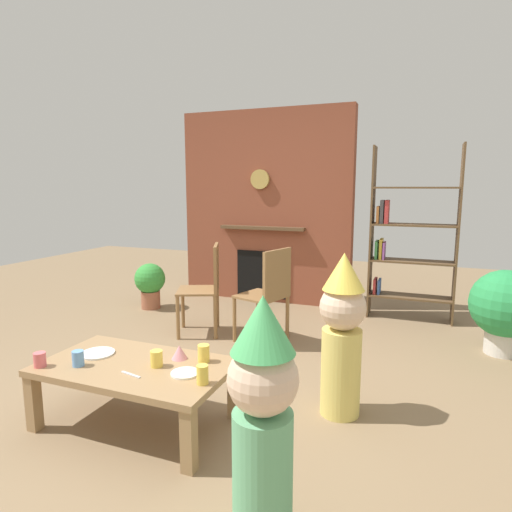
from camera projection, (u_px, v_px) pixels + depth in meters
name	position (u px, v px, depth m)	size (l,w,h in m)	color
ground_plane	(216.00, 395.00, 3.06)	(12.00, 12.00, 0.00)	#846B4C
brick_fireplace_feature	(266.00, 208.00, 5.46)	(2.20, 0.28, 2.40)	brown
bookshelf	(407.00, 238.00, 4.71)	(0.90, 0.28, 1.90)	brown
coffee_table	(135.00, 373.00, 2.64)	(1.16, 0.66, 0.39)	#9E7A51
paper_cup_near_left	(202.00, 375.00, 2.36)	(0.07, 0.07, 0.11)	#F2CC4C
paper_cup_near_right	(78.00, 358.00, 2.59)	(0.07, 0.07, 0.09)	#669EE0
paper_cup_center	(40.00, 360.00, 2.58)	(0.07, 0.07, 0.09)	#E5666B
paper_cup_far_left	(204.00, 353.00, 2.65)	(0.07, 0.07, 0.11)	#F2CC4C
paper_cup_far_right	(157.00, 359.00, 2.58)	(0.07, 0.07, 0.10)	#F2CC4C
paper_plate_front	(98.00, 353.00, 2.78)	(0.21, 0.21, 0.01)	white
paper_plate_rear	(185.00, 373.00, 2.48)	(0.16, 0.16, 0.01)	white
birthday_cake_slice	(179.00, 352.00, 2.70)	(0.10, 0.10, 0.09)	pink
table_fork	(131.00, 375.00, 2.47)	(0.15, 0.02, 0.01)	silver
child_with_cone_hat	(263.00, 415.00, 1.73)	(0.29, 0.29, 1.05)	#66B27F
child_in_pink	(342.00, 331.00, 2.72)	(0.29, 0.29, 1.06)	#E0CC66
dining_chair_left	(207.00, 283.00, 4.27)	(0.53, 0.53, 0.90)	olive
dining_chair_middle	(269.00, 290.00, 4.00)	(0.50, 0.50, 0.90)	olive
potted_plant_tall	(505.00, 307.00, 3.74)	(0.59, 0.59, 0.75)	beige
potted_plant_short	(150.00, 282.00, 5.19)	(0.37, 0.37, 0.55)	#9E5B42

